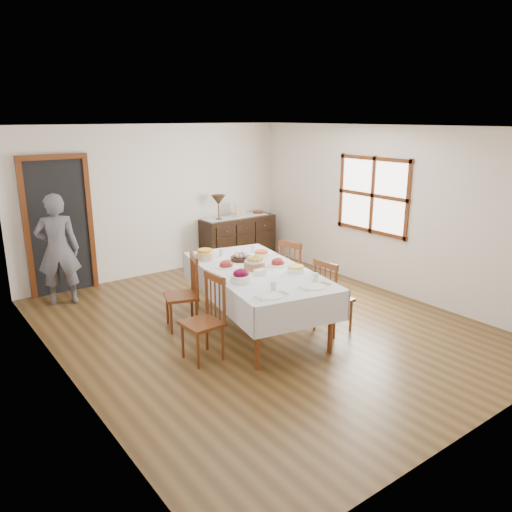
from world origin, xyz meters
TOP-DOWN VIEW (x-y plane):
  - ground at (0.00, 0.00)m, footprint 6.00×6.00m
  - room_shell at (-0.15, 0.42)m, footprint 5.02×6.02m
  - dining_table at (-0.10, -0.04)m, footprint 1.64×2.57m
  - chair_left_near at (-1.06, -0.37)m, footprint 0.43×0.43m
  - chair_left_far at (-0.83, 0.55)m, footprint 0.52×0.52m
  - chair_right_near at (0.60, -0.71)m, footprint 0.44×0.44m
  - chair_right_far at (0.80, 0.22)m, footprint 0.49×0.49m
  - sideboard at (1.52, 2.72)m, footprint 1.46×0.53m
  - person at (-1.88, 2.45)m, footprint 0.64×0.52m
  - bread_basket at (-0.11, -0.02)m, footprint 0.28×0.28m
  - egg_basket at (-0.02, 0.42)m, footprint 0.28×0.28m
  - ham_platter_a at (-0.36, 0.27)m, footprint 0.29×0.29m
  - ham_platter_b at (0.24, -0.06)m, footprint 0.31×0.31m
  - beet_bowl at (-0.54, -0.33)m, footprint 0.26×0.26m
  - carrot_bowl at (0.29, 0.37)m, footprint 0.20×0.20m
  - pineapple_bowl at (-0.39, 0.75)m, footprint 0.26×0.26m
  - casserole_dish at (0.24, -0.43)m, footprint 0.22×0.22m
  - butter_dish at (-0.20, -0.26)m, footprint 0.15×0.11m
  - setting_left at (-0.52, -0.89)m, footprint 0.44×0.31m
  - setting_right at (0.08, -0.94)m, footprint 0.44×0.31m
  - glass_far_a at (-0.11, 0.77)m, footprint 0.07×0.07m
  - glass_far_b at (0.39, 0.68)m, footprint 0.06×0.06m
  - runner at (1.48, 2.75)m, footprint 1.30×0.35m
  - table_lamp at (1.07, 2.70)m, footprint 0.26×0.26m
  - picture_frame at (1.54, 2.66)m, footprint 0.22×0.08m
  - deco_bowl at (2.02, 2.75)m, footprint 0.20×0.20m

SIDE VIEW (x-z plane):
  - ground at x=0.00m, z-range 0.00..0.00m
  - sideboard at x=1.52m, z-range 0.00..0.88m
  - chair_right_near at x=0.60m, z-range 0.01..0.99m
  - chair_left_far at x=-0.83m, z-range 0.01..1.00m
  - chair_left_near at x=-1.06m, z-range 0.01..1.00m
  - chair_right_far at x=0.80m, z-range 0.01..1.03m
  - dining_table at x=-0.10m, z-range 0.31..1.14m
  - setting_left at x=-0.52m, z-range 0.79..0.89m
  - setting_right at x=0.08m, z-range 0.79..0.89m
  - ham_platter_a at x=-0.36m, z-range 0.79..0.91m
  - ham_platter_b at x=0.24m, z-range 0.79..0.91m
  - butter_dish at x=-0.20m, z-range 0.82..0.89m
  - casserole_dish at x=0.24m, z-range 0.82..0.90m
  - egg_basket at x=-0.02m, z-range 0.80..0.91m
  - glass_far_b at x=0.39m, z-range 0.82..0.91m
  - carrot_bowl at x=0.29m, z-range 0.82..0.92m
  - glass_far_a at x=-0.11m, z-range 0.82..0.93m
  - runner at x=1.48m, z-range 0.88..0.89m
  - pineapple_bowl at x=-0.39m, z-range 0.81..0.96m
  - beet_bowl at x=-0.54m, z-range 0.81..0.97m
  - person at x=-1.88m, z-range 0.00..1.78m
  - bread_basket at x=-0.11m, z-range 0.81..0.99m
  - deco_bowl at x=2.02m, z-range 0.88..0.94m
  - picture_frame at x=1.54m, z-range 0.88..1.15m
  - table_lamp at x=1.07m, z-range 1.00..1.46m
  - room_shell at x=-0.15m, z-range 0.32..2.97m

